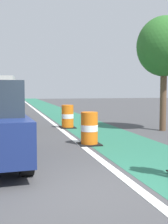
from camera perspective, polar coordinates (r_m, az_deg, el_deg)
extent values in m
plane|color=#424244|center=(5.74, 0.63, -14.40)|extent=(100.00, 100.00, 0.00)
cube|color=#286B51|center=(17.76, -1.83, -1.52)|extent=(2.50, 80.00, 0.01)
cube|color=silver|center=(17.50, -6.63, -1.63)|extent=(0.20, 80.00, 0.01)
cylinder|color=black|center=(9.36, -13.03, -4.97)|extent=(0.32, 0.70, 0.68)
cylinder|color=black|center=(6.58, -10.99, -8.95)|extent=(0.32, 0.70, 0.68)
cube|color=#9EA0A5|center=(14.02, -15.25, -0.42)|extent=(1.92, 4.13, 0.72)
cube|color=#232D38|center=(13.73, -15.35, 2.32)|extent=(1.65, 1.75, 0.64)
cylinder|color=black|center=(15.31, -11.98, -1.31)|extent=(0.29, 0.69, 0.68)
cylinder|color=black|center=(12.78, -11.75, -2.44)|extent=(0.29, 0.69, 0.68)
cylinder|color=black|center=(21.70, -13.73, 0.34)|extent=(0.29, 0.69, 0.68)
cylinder|color=black|center=(19.17, -13.49, -0.19)|extent=(0.29, 0.69, 0.68)
cylinder|color=orange|center=(9.91, 1.03, -4.86)|extent=(0.56, 0.56, 0.42)
cylinder|color=white|center=(9.86, 1.03, -3.06)|extent=(0.57, 0.57, 0.21)
cylinder|color=orange|center=(9.83, 1.04, -1.24)|extent=(0.56, 0.56, 0.42)
cube|color=black|center=(9.95, 1.03, -6.17)|extent=(0.73, 0.73, 0.04)
cylinder|color=orange|center=(14.14, -3.15, -2.06)|extent=(0.56, 0.56, 0.42)
cylinder|color=white|center=(14.11, -3.16, -0.79)|extent=(0.57, 0.57, 0.21)
cylinder|color=orange|center=(14.09, -3.16, 0.49)|extent=(0.56, 0.56, 0.42)
cube|color=black|center=(14.17, -3.15, -2.98)|extent=(0.73, 0.73, 0.04)
cube|color=beige|center=(34.75, -15.06, 4.53)|extent=(2.69, 5.75, 2.50)
cube|color=#19478C|center=(38.59, -14.57, 3.85)|extent=(2.33, 2.05, 2.10)
cylinder|color=black|center=(38.35, -13.02, 2.30)|extent=(0.37, 0.98, 0.96)
cylinder|color=black|center=(33.31, -13.45, 1.99)|extent=(0.37, 0.98, 0.96)
cylinder|color=brown|center=(13.61, 14.89, 1.98)|extent=(0.28, 0.28, 2.60)
ellipsoid|color=#2D6B28|center=(13.72, 15.10, 12.04)|extent=(2.40, 2.40, 2.60)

